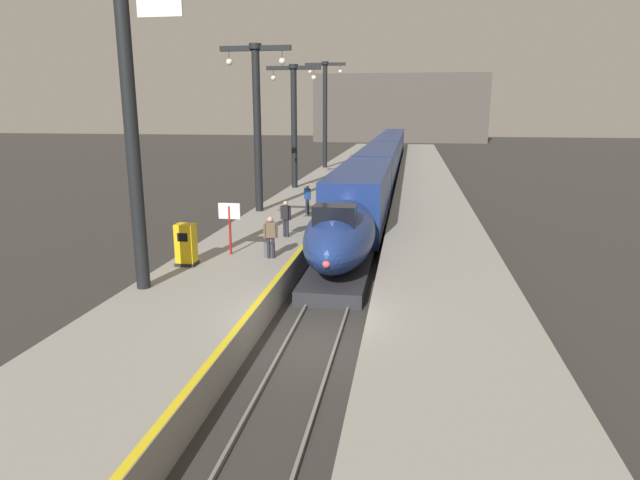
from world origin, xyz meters
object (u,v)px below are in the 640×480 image
at_px(passenger_mid_platform, 307,197).
at_px(departure_info_board, 230,218).
at_px(station_column_mid, 257,113).
at_px(station_column_distant, 325,106).
at_px(ticket_machine_yellow, 186,246).
at_px(highspeed_train_main, 383,159).
at_px(station_column_far, 294,115).
at_px(passenger_far_waiting, 286,216).
at_px(station_column_near, 130,91).
at_px(rolling_suitcase, 269,250).
at_px(passenger_near_edge, 271,234).

xyz_separation_m(passenger_mid_platform, departure_info_board, (-1.46, -9.14, 0.52)).
bearing_deg(station_column_mid, station_column_distant, 90.00).
bearing_deg(ticket_machine_yellow, station_column_mid, 91.75).
xyz_separation_m(station_column_mid, station_column_distant, (0.00, 24.63, 0.55)).
bearing_deg(highspeed_train_main, station_column_far, -111.74).
bearing_deg(passenger_mid_platform, passenger_far_waiting, -89.24).
bearing_deg(station_column_distant, passenger_far_waiting, -84.40).
bearing_deg(departure_info_board, station_column_near, -107.49).
bearing_deg(station_column_distant, station_column_mid, -90.00).
distance_m(passenger_mid_platform, passenger_far_waiting, 5.74).
distance_m(station_column_mid, rolling_suitcase, 11.62).
xyz_separation_m(station_column_near, departure_info_board, (1.44, 4.57, -4.81)).
bearing_deg(passenger_mid_platform, departure_info_board, -99.05).
xyz_separation_m(station_column_near, station_column_mid, (-0.05, 14.21, -0.74)).
distance_m(station_column_mid, ticket_machine_yellow, 12.42).
bearing_deg(passenger_near_edge, rolling_suitcase, 131.03).
relative_size(passenger_far_waiting, departure_info_board, 0.80).
height_order(station_column_near, station_column_far, station_column_near).
distance_m(station_column_mid, passenger_near_edge, 11.44).
xyz_separation_m(passenger_far_waiting, ticket_machine_yellow, (-2.67, -5.20, -0.25)).
distance_m(station_column_far, passenger_near_edge, 20.56).
height_order(passenger_near_edge, ticket_machine_yellow, passenger_near_edge).
xyz_separation_m(station_column_mid, passenger_far_waiting, (3.02, -6.24, -4.58)).
height_order(station_column_mid, station_column_distant, station_column_distant).
height_order(highspeed_train_main, station_column_far, station_column_far).
xyz_separation_m(station_column_near, station_column_far, (-0.05, 24.07, -0.92)).
distance_m(passenger_near_edge, ticket_machine_yellow, 3.28).
bearing_deg(station_column_far, departure_info_board, -85.63).
relative_size(station_column_near, departure_info_board, 4.93).
distance_m(station_column_far, passenger_mid_platform, 11.64).
height_order(station_column_far, departure_info_board, station_column_far).
height_order(station_column_distant, passenger_far_waiting, station_column_distant).
distance_m(station_column_mid, departure_info_board, 10.57).
relative_size(rolling_suitcase, departure_info_board, 0.46).
xyz_separation_m(station_column_distant, rolling_suitcase, (3.18, -34.48, -5.82)).
distance_m(ticket_machine_yellow, departure_info_board, 2.26).
bearing_deg(station_column_far, passenger_far_waiting, -79.36).
height_order(station_column_mid, rolling_suitcase, station_column_mid).
bearing_deg(passenger_near_edge, departure_info_board, 169.95).
relative_size(highspeed_train_main, passenger_far_waiting, 45.11).
bearing_deg(station_column_distant, ticket_machine_yellow, -89.44).
distance_m(passenger_near_edge, rolling_suitcase, 0.70).
relative_size(station_column_mid, rolling_suitcase, 9.44).
bearing_deg(rolling_suitcase, station_column_mid, 107.87).
bearing_deg(station_column_distant, rolling_suitcase, -84.74).
height_order(station_column_near, passenger_far_waiting, station_column_near).
relative_size(station_column_mid, ticket_machine_yellow, 5.79).
bearing_deg(station_column_distant, passenger_mid_platform, -83.31).
height_order(station_column_near, passenger_mid_platform, station_column_near).
bearing_deg(highspeed_train_main, station_column_distant, -179.78).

